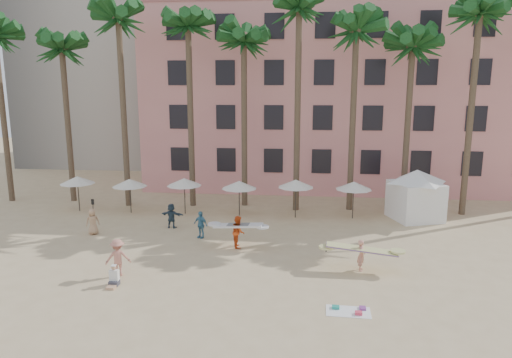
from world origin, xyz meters
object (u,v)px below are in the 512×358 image
Objects in this scene: cabana at (416,190)px; carrier_yellow at (361,253)px; pink_hotel at (341,98)px; carrier_white at (238,231)px.

cabana is 10.84m from carrier_yellow.
carrier_yellow is at bearing -91.41° from pink_hotel.
cabana is at bearing 63.42° from carrier_yellow.
carrier_yellow is (-4.82, -9.64, -1.14)m from cabana.
carrier_white is (-6.59, 2.76, 0.04)m from carrier_yellow.
carrier_yellow is at bearing -116.58° from cabana.
carrier_white is (-7.15, -20.04, -7.02)m from pink_hotel.
pink_hotel reaches higher than carrier_white.
pink_hotel is 12.22× the size of carrier_white.
cabana is 13.37m from carrier_white.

